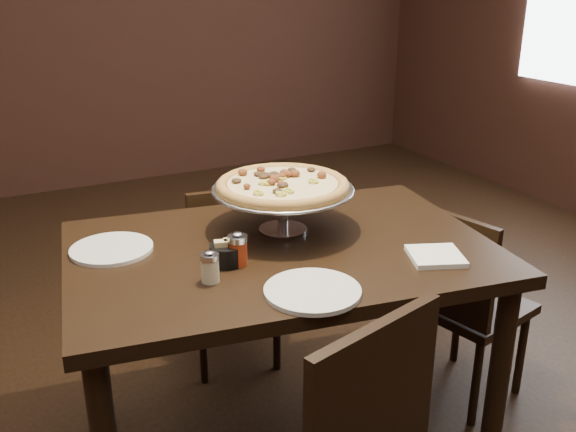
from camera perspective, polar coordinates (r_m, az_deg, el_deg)
name	(u,v)px	position (r m, az deg, el deg)	size (l,w,h in m)	color
room	(298,56)	(1.94, 0.88, 14.02)	(6.04, 7.04, 2.84)	black
dining_table	(281,277)	(2.07, -0.60, -5.44)	(1.44, 1.07, 0.82)	black
pizza_stand	(283,186)	(2.09, -0.48, 2.69)	(0.47, 0.47, 0.19)	#B6B6BD
parmesan_shaker	(210,267)	(1.80, -6.95, -4.53)	(0.05, 0.05, 0.09)	beige
pepper_flake_shaker	(238,249)	(1.89, -4.49, -2.98)	(0.06, 0.06, 0.10)	maroon
packet_caddy	(226,254)	(1.90, -5.50, -3.35)	(0.10, 0.10, 0.08)	black
napkin_stack	(436,256)	(1.99, 12.99, -3.50)	(0.15, 0.15, 0.02)	white
plate_left	(112,249)	(2.06, -15.41, -2.84)	(0.25, 0.25, 0.01)	white
plate_near	(312,291)	(1.74, 2.19, -6.68)	(0.26, 0.26, 0.01)	white
serving_spatula	(321,198)	(2.00, 2.98, 1.64)	(0.14, 0.14, 0.02)	#B6B6BD
chair_far	(233,268)	(2.71, -4.88, -4.67)	(0.46, 0.46, 0.85)	black
chair_side	(462,299)	(2.59, 15.24, -7.09)	(0.46, 0.46, 0.82)	black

